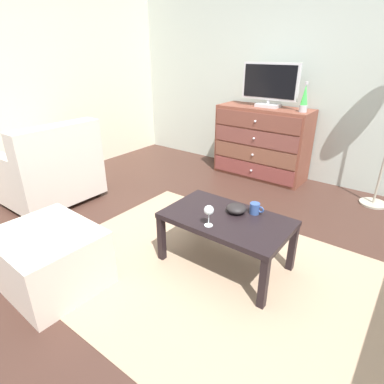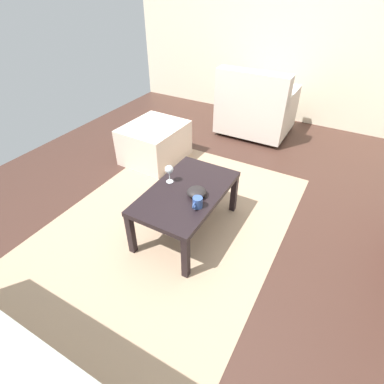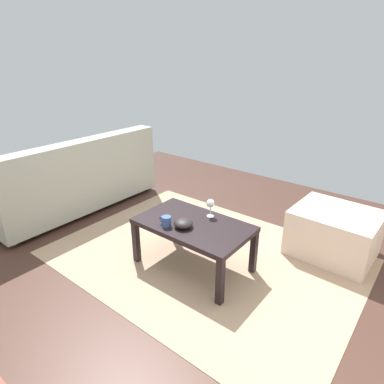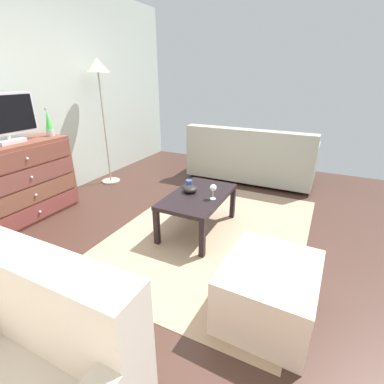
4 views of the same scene
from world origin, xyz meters
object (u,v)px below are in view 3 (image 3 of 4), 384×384
Objects in this scene: mug at (166,221)px; ottoman at (334,233)px; wine_glass at (210,204)px; couch_large at (74,181)px; coffee_table at (193,228)px; bowl_decorative at (183,223)px.

mug is 0.16× the size of ottoman.
wine_glass is 0.08× the size of couch_large.
mug reaches higher than ottoman.
wine_glass is 0.41m from mug.
wine_glass is at bearing -101.83° from coffee_table.
wine_glass is 0.22× the size of ottoman.
ottoman is (-2.70, -0.87, -0.12)m from couch_large.
mug is 1.72m from couch_large.
coffee_table is at bearing 78.17° from wine_glass.
ottoman is (-0.87, -0.94, -0.16)m from coffee_table.
ottoman is (-0.83, -0.76, -0.32)m from wine_glass.
wine_glass is 1.17m from ottoman.
ottoman is at bearing -132.71° from coffee_table.
coffee_table is at bearing -100.54° from bowl_decorative.
mug is at bearing 30.70° from bowl_decorative.
mug is (0.18, 0.36, -0.07)m from wine_glass.
mug is at bearing 47.95° from ottoman.
couch_large reaches higher than wine_glass.
bowl_decorative reaches higher than ottoman.
wine_glass is (-0.04, -0.18, 0.17)m from coffee_table.
mug is 0.06× the size of couch_large.
bowl_decorative is 0.08× the size of couch_large.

